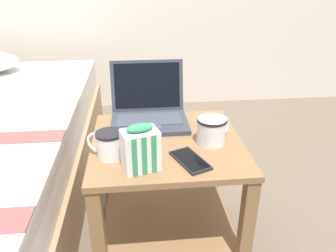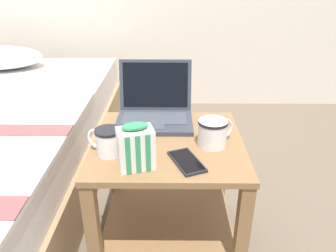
% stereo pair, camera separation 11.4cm
% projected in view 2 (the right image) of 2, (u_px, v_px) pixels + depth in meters
% --- Properties ---
extents(ground_plane, '(8.00, 8.00, 0.00)m').
position_uv_depth(ground_plane, '(168.00, 240.00, 1.43)').
color(ground_plane, brown).
extents(bedside_table, '(0.55, 0.53, 0.49)m').
position_uv_depth(bedside_table, '(168.00, 180.00, 1.29)').
color(bedside_table, olive).
rests_on(bedside_table, ground_plane).
extents(laptop, '(0.31, 0.28, 0.23)m').
position_uv_depth(laptop, '(155.00, 109.00, 1.36)').
color(laptop, '#333842').
rests_on(laptop, bedside_table).
extents(mug_front_left, '(0.14, 0.11, 0.10)m').
position_uv_depth(mug_front_left, '(213.00, 131.00, 1.16)').
color(mug_front_left, white).
rests_on(mug_front_left, bedside_table).
extents(mug_front_right, '(0.13, 0.09, 0.09)m').
position_uv_depth(mug_front_right, '(108.00, 140.00, 1.11)').
color(mug_front_right, white).
rests_on(mug_front_right, bedside_table).
extents(snack_bag, '(0.13, 0.10, 0.16)m').
position_uv_depth(snack_bag, '(136.00, 147.00, 1.02)').
color(snack_bag, white).
rests_on(snack_bag, bedside_table).
extents(cell_phone, '(0.13, 0.17, 0.01)m').
position_uv_depth(cell_phone, '(187.00, 161.00, 1.07)').
color(cell_phone, black).
rests_on(cell_phone, bedside_table).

